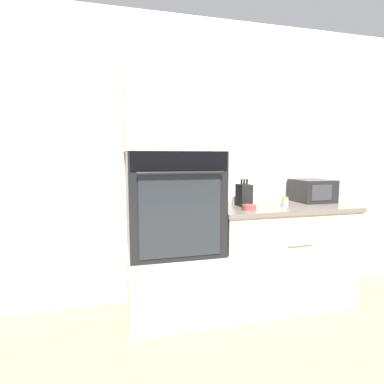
% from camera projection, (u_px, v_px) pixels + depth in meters
% --- Properties ---
extents(ground_plane, '(12.00, 12.00, 0.00)m').
position_uv_depth(ground_plane, '(228.00, 327.00, 2.29)').
color(ground_plane, gray).
extents(wall_back, '(8.00, 0.05, 2.50)m').
position_uv_depth(wall_back, '(205.00, 162.00, 2.75)').
color(wall_back, silver).
rests_on(wall_back, ground_plane).
extents(oven_cabinet_base, '(0.73, 0.60, 0.55)m').
position_uv_depth(oven_cabinet_base, '(173.00, 282.00, 2.46)').
color(oven_cabinet_base, beige).
rests_on(oven_cabinet_base, ground_plane).
extents(wall_oven, '(0.71, 0.64, 0.79)m').
position_uv_depth(wall_oven, '(173.00, 202.00, 2.38)').
color(wall_oven, black).
rests_on(wall_oven, oven_cabinet_base).
extents(oven_cabinet_upper, '(0.73, 0.60, 0.64)m').
position_uv_depth(oven_cabinet_upper, '(172.00, 110.00, 2.30)').
color(oven_cabinet_upper, beige).
rests_on(oven_cabinet_upper, wall_oven).
extents(counter_unit, '(1.21, 0.63, 0.88)m').
position_uv_depth(counter_unit, '(279.00, 253.00, 2.67)').
color(counter_unit, beige).
rests_on(counter_unit, ground_plane).
extents(microwave, '(0.33, 0.33, 0.21)m').
position_uv_depth(microwave, '(312.00, 191.00, 2.82)').
color(microwave, '#232326').
rests_on(microwave, counter_unit).
extents(knife_block, '(0.10, 0.15, 0.23)m').
position_uv_depth(knife_block, '(244.00, 195.00, 2.55)').
color(knife_block, black).
rests_on(knife_block, counter_unit).
extents(bowl, '(0.11, 0.11, 0.04)m').
position_uv_depth(bowl, '(249.00, 207.00, 2.37)').
color(bowl, '#B24C42').
rests_on(bowl, counter_unit).
extents(condiment_jar_near, '(0.06, 0.06, 0.08)m').
position_uv_depth(condiment_jar_near, '(285.00, 202.00, 2.55)').
color(condiment_jar_near, silver).
rests_on(condiment_jar_near, counter_unit).
extents(condiment_jar_mid, '(0.04, 0.04, 0.11)m').
position_uv_depth(condiment_jar_mid, '(225.00, 201.00, 2.50)').
color(condiment_jar_mid, '#427047').
rests_on(condiment_jar_mid, counter_unit).
extents(condiment_jar_far, '(0.05, 0.05, 0.07)m').
position_uv_depth(condiment_jar_far, '(235.00, 200.00, 2.67)').
color(condiment_jar_far, silver).
rests_on(condiment_jar_far, counter_unit).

